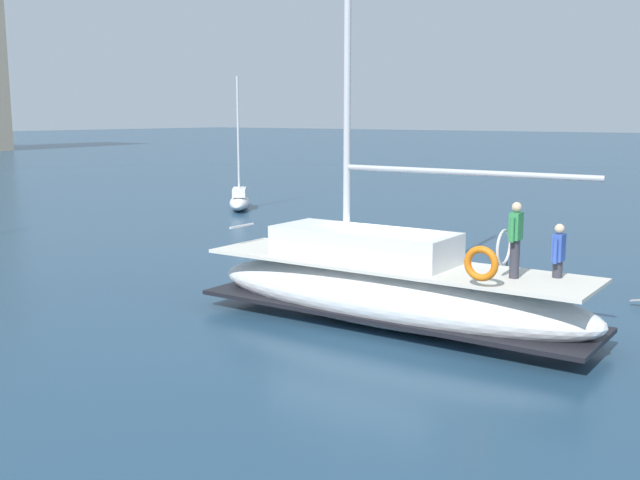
{
  "coord_description": "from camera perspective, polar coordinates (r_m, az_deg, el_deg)",
  "views": [
    {
      "loc": [
        -15.51,
        -9.14,
        4.79
      ],
      "look_at": [
        -1.19,
        1.44,
        1.8
      ],
      "focal_mm": 41.93,
      "sensor_mm": 36.0,
      "label": 1
    }
  ],
  "objects": [
    {
      "name": "main_sailboat",
      "position": [
        17.17,
        5.18,
        -3.56
      ],
      "size": [
        2.74,
        9.68,
        13.17
      ],
      "color": "white",
      "rests_on": "ground"
    },
    {
      "name": "mooring_buoy",
      "position": [
        21.96,
        14.03,
        -2.83
      ],
      "size": [
        0.65,
        0.65,
        0.93
      ],
      "color": "silver",
      "rests_on": "ground"
    },
    {
      "name": "moored_cutter_left",
      "position": [
        38.66,
        -6.16,
        3.09
      ],
      "size": [
        3.94,
        3.53,
        6.68
      ],
      "color": "white",
      "rests_on": "ground"
    },
    {
      "name": "ground_plane",
      "position": [
        18.63,
        5.78,
        -5.42
      ],
      "size": [
        400.0,
        400.0,
        0.0
      ],
      "primitive_type": "plane",
      "color": "navy"
    }
  ]
}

